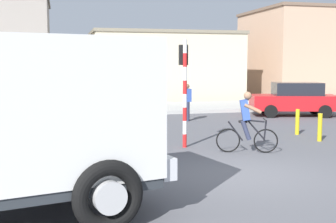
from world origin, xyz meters
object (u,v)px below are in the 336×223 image
bollard_far (297,122)px  car_red_near (63,112)px  cyclist (247,122)px  pedestrian_near_kerb (187,102)px  car_white_mid (294,99)px  traffic_light_pole (184,78)px  bollard_near (320,127)px

bollard_far → car_red_near: bearing=168.2°
bollard_far → cyclist: bearing=-139.9°
car_red_near → pedestrian_near_kerb: (5.28, 2.78, 0.03)m
car_white_mid → pedestrian_near_kerb: pedestrian_near_kerb is taller
pedestrian_near_kerb → traffic_light_pole: bearing=-107.0°
cyclist → car_red_near: size_ratio=0.40×
pedestrian_near_kerb → bollard_near: size_ratio=1.80×
cyclist → pedestrian_near_kerb: (0.29, 7.03, -0.02)m
traffic_light_pole → bollard_far: bearing=16.1°
traffic_light_pole → car_red_near: bearing=139.7°
cyclist → pedestrian_near_kerb: cyclist is taller
cyclist → bollard_near: bearing=20.9°
pedestrian_near_kerb → bollard_far: size_ratio=1.80×
cyclist → bollard_near: cyclist is taller
car_red_near → car_white_mid: (10.82, 3.47, 0.00)m
traffic_light_pole → pedestrian_near_kerb: bearing=73.0°
cyclist → bollard_far: cyclist is taller
car_red_near → cyclist: bearing=-40.4°
car_white_mid → car_red_near: bearing=-162.2°
pedestrian_near_kerb → bollard_far: bearing=-58.2°
cyclist → car_red_near: cyclist is taller
car_white_mid → bollard_far: size_ratio=4.79×
pedestrian_near_kerb → bollard_near: 6.49m
car_red_near → bollard_far: size_ratio=4.78×
traffic_light_pole → pedestrian_near_kerb: size_ratio=1.98×
cyclist → car_red_near: (-4.99, 4.24, -0.05)m
traffic_light_pole → car_white_mid: size_ratio=0.74×
traffic_light_pole → pedestrian_near_kerb: (1.76, 5.77, -1.22)m
car_red_near → bollard_near: 8.62m
pedestrian_near_kerb → car_white_mid: bearing=7.0°
cyclist → bollard_far: 4.01m
traffic_light_pole → car_red_near: size_ratio=0.74×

